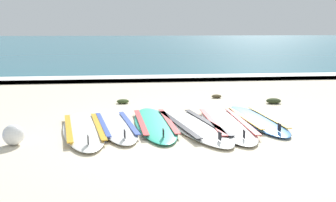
# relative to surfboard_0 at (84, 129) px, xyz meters

# --- Properties ---
(ground_plane) EXTENTS (80.00, 80.00, 0.00)m
(ground_plane) POSITION_rel_surfboard_0_xyz_m (1.81, -0.35, -0.04)
(ground_plane) COLOR beige
(sea) EXTENTS (80.00, 60.00, 0.10)m
(sea) POSITION_rel_surfboard_0_xyz_m (1.81, 35.21, 0.01)
(sea) COLOR #23667A
(sea) RESTS_ON ground
(wave_foam_strip) EXTENTS (80.00, 0.81, 0.11)m
(wave_foam_strip) POSITION_rel_surfboard_0_xyz_m (1.81, 5.61, 0.02)
(wave_foam_strip) COLOR white
(wave_foam_strip) RESTS_ON ground
(surfboard_0) EXTENTS (0.93, 2.41, 0.18)m
(surfboard_0) POSITION_rel_surfboard_0_xyz_m (0.00, 0.00, 0.00)
(surfboard_0) COLOR silver
(surfboard_0) RESTS_ON ground
(surfboard_1) EXTENTS (0.86, 2.23, 0.18)m
(surfboard_1) POSITION_rel_surfboard_0_xyz_m (0.46, 0.16, 0.00)
(surfboard_1) COLOR white
(surfboard_1) RESTS_ON ground
(surfboard_2) EXTENTS (0.69, 2.38, 0.18)m
(surfboard_2) POSITION_rel_surfboard_0_xyz_m (1.05, 0.24, -0.00)
(surfboard_2) COLOR #2DB793
(surfboard_2) RESTS_ON ground
(surfboard_3) EXTENTS (1.08, 2.63, 0.18)m
(surfboard_3) POSITION_rel_surfboard_0_xyz_m (1.62, 0.07, -0.00)
(surfboard_3) COLOR white
(surfboard_3) RESTS_ON ground
(surfboard_4) EXTENTS (0.70, 2.54, 0.18)m
(surfboard_4) POSITION_rel_surfboard_0_xyz_m (2.16, 0.13, -0.00)
(surfboard_4) COLOR white
(surfboard_4) RESTS_ON ground
(surfboard_5) EXTENTS (0.65, 2.23, 0.18)m
(surfboard_5) POSITION_rel_surfboard_0_xyz_m (2.69, 0.30, 0.00)
(surfboard_5) COLOR #3875CC
(surfboard_5) RESTS_ON ground
(beach_ball) EXTENTS (0.27, 0.27, 0.27)m
(beach_ball) POSITION_rel_surfboard_0_xyz_m (-0.83, -0.59, 0.10)
(beach_ball) COLOR white
(beach_ball) RESTS_ON ground
(seaweed_clump_near_shoreline) EXTENTS (0.24, 0.19, 0.09)m
(seaweed_clump_near_shoreline) POSITION_rel_surfboard_0_xyz_m (0.58, 2.13, 0.01)
(seaweed_clump_near_shoreline) COLOR #384723
(seaweed_clump_near_shoreline) RESTS_ON ground
(seaweed_clump_mid_sand) EXTENTS (0.21, 0.17, 0.07)m
(seaweed_clump_mid_sand) POSITION_rel_surfboard_0_xyz_m (2.57, 2.54, 0.00)
(seaweed_clump_mid_sand) COLOR #4C4228
(seaweed_clump_mid_sand) RESTS_ON ground
(seaweed_clump_by_the_boards) EXTENTS (0.30, 0.24, 0.10)m
(seaweed_clump_by_the_boards) POSITION_rel_surfboard_0_xyz_m (3.56, 1.79, 0.02)
(seaweed_clump_by_the_boards) COLOR #2D381E
(seaweed_clump_by_the_boards) RESTS_ON ground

